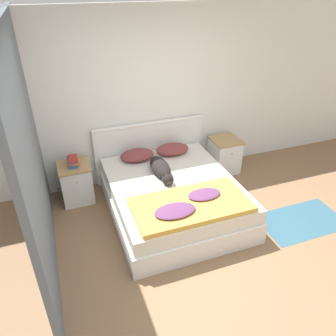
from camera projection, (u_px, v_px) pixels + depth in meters
ground_plane at (196, 268)px, 3.68m from camera, size 16.00×16.00×0.00m
wall_back at (139, 100)px, 4.75m from camera, size 9.00×0.06×2.55m
wall_side_left at (31, 148)px, 3.44m from camera, size 0.06×3.10×2.55m
bed at (173, 197)px, 4.44m from camera, size 1.66×1.97×0.49m
headboard at (150, 149)px, 5.13m from camera, size 1.74×0.06×0.94m
nightstand_left at (76, 182)px, 4.67m from camera, size 0.44×0.46×0.57m
nightstand_right at (224, 155)px, 5.38m from camera, size 0.44×0.46×0.57m
pillow_left at (137, 155)px, 4.81m from camera, size 0.50×0.35×0.13m
pillow_right at (172, 149)px, 4.98m from camera, size 0.50×0.35×0.13m
quilt at (190, 205)px, 3.82m from camera, size 1.37×0.72×0.11m
dog at (161, 168)px, 4.43m from camera, size 0.24×0.76×0.19m
book_stack at (73, 161)px, 4.51m from camera, size 0.17×0.24×0.11m
rug at (302, 221)px, 4.38m from camera, size 1.13×0.67×0.00m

